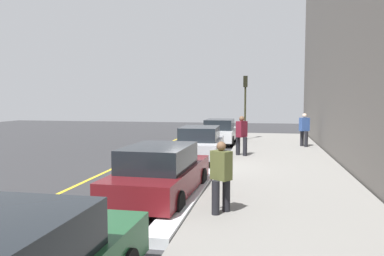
{
  "coord_description": "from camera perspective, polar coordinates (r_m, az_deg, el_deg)",
  "views": [
    {
      "loc": [
        -15.15,
        -2.66,
        2.76
      ],
      "look_at": [
        0.71,
        0.38,
        1.51
      ],
      "focal_mm": 35.69,
      "sensor_mm": 36.0,
      "label": 1
    }
  ],
  "objects": [
    {
      "name": "pedestrian_olive_coat",
      "position": [
        8.75,
        4.38,
        -7.02
      ],
      "size": [
        0.49,
        0.52,
        1.64
      ],
      "color": "black",
      "rests_on": "sidewalk"
    },
    {
      "name": "parked_car_maroon",
      "position": [
        10.42,
        -4.71,
        -6.67
      ],
      "size": [
        4.74,
        2.0,
        1.51
      ],
      "color": "black",
      "rests_on": "ground"
    },
    {
      "name": "traffic_light_pole",
      "position": [
        24.48,
        7.97,
        4.72
      ],
      "size": [
        0.35,
        0.26,
        4.03
      ],
      "color": "#2D2D19",
      "rests_on": "sidewalk"
    },
    {
      "name": "sidewalk",
      "position": [
        15.4,
        13.12,
        -5.73
      ],
      "size": [
        28.0,
        4.6,
        0.15
      ],
      "primitive_type": "cube",
      "color": "gray",
      "rests_on": "ground"
    },
    {
      "name": "snow_bank_curb",
      "position": [
        10.58,
        -0.19,
        -10.08
      ],
      "size": [
        7.04,
        0.56,
        0.22
      ],
      "primitive_type": "cube",
      "color": "white",
      "rests_on": "ground"
    },
    {
      "name": "pedestrian_burgundy_coat",
      "position": [
        17.6,
        7.42,
        -0.97
      ],
      "size": [
        0.58,
        0.53,
        1.81
      ],
      "color": "black",
      "rests_on": "sidewalk"
    },
    {
      "name": "lane_stripe_centre",
      "position": [
        16.48,
        -10.2,
        -5.27
      ],
      "size": [
        28.0,
        0.14,
        0.01
      ],
      "primitive_type": "cube",
      "color": "gold",
      "rests_on": "ground"
    },
    {
      "name": "parked_car_white",
      "position": [
        23.13,
        4.18,
        -0.54
      ],
      "size": [
        4.38,
        1.91,
        1.51
      ],
      "color": "black",
      "rests_on": "ground"
    },
    {
      "name": "ground_plane",
      "position": [
        15.63,
        0.87,
        -5.74
      ],
      "size": [
        56.0,
        56.0,
        0.0
      ],
      "primitive_type": "plane",
      "color": "#333335"
    },
    {
      "name": "pedestrian_blue_coat",
      "position": [
        21.61,
        16.43,
        -0.12
      ],
      "size": [
        0.55,
        0.57,
        1.8
      ],
      "color": "black",
      "rests_on": "sidewalk"
    },
    {
      "name": "parked_car_silver",
      "position": [
        17.1,
        1.23,
        -2.3
      ],
      "size": [
        4.34,
        2.01,
        1.51
      ],
      "color": "black",
      "rests_on": "ground"
    }
  ]
}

